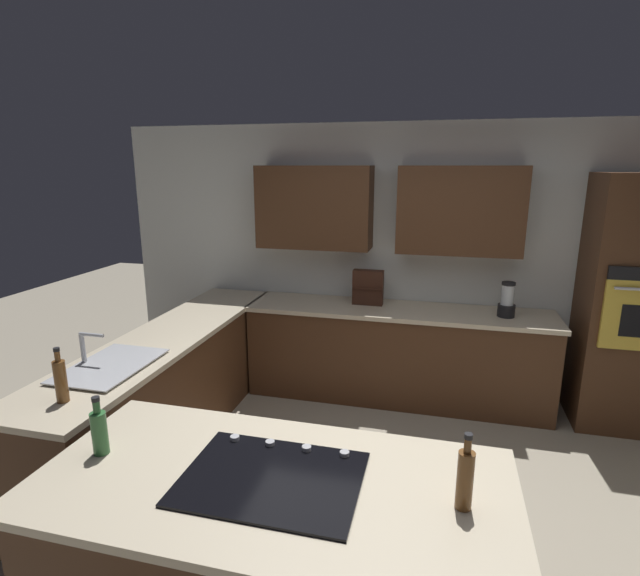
{
  "coord_description": "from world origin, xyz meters",
  "views": [
    {
      "loc": [
        -0.26,
        2.71,
        2.2
      ],
      "look_at": [
        0.74,
        -1.26,
        1.17
      ],
      "focal_mm": 27.43,
      "sensor_mm": 36.0,
      "label": 1
    }
  ],
  "objects_px": {
    "oil_bottle": "(99,431)",
    "sink_unit": "(109,365)",
    "dish_soap_bottle": "(61,380)",
    "second_bottle": "(465,478)",
    "cooktop": "(272,477)",
    "spice_rack": "(368,287)",
    "wall_oven": "(635,305)",
    "blender": "(507,302)"
  },
  "relations": [
    {
      "from": "cooktop",
      "to": "blender",
      "type": "height_order",
      "value": "blender"
    },
    {
      "from": "dish_soap_bottle",
      "to": "second_bottle",
      "type": "bearing_deg",
      "value": 170.43
    },
    {
      "from": "wall_oven",
      "to": "blender",
      "type": "height_order",
      "value": "wall_oven"
    },
    {
      "from": "sink_unit",
      "to": "blender",
      "type": "xyz_separation_m",
      "value": [
        -2.68,
        -1.84,
        0.12
      ]
    },
    {
      "from": "wall_oven",
      "to": "oil_bottle",
      "type": "xyz_separation_m",
      "value": [
        3.07,
        2.72,
        -0.06
      ]
    },
    {
      "from": "oil_bottle",
      "to": "second_bottle",
      "type": "xyz_separation_m",
      "value": [
        -1.62,
        -0.02,
        0.02
      ]
    },
    {
      "from": "spice_rack",
      "to": "sink_unit",
      "type": "bearing_deg",
      "value": 53.52
    },
    {
      "from": "sink_unit",
      "to": "blender",
      "type": "relative_size",
      "value": 2.23
    },
    {
      "from": "cooktop",
      "to": "oil_bottle",
      "type": "height_order",
      "value": "oil_bottle"
    },
    {
      "from": "spice_rack",
      "to": "wall_oven",
      "type": "bearing_deg",
      "value": 177.86
    },
    {
      "from": "oil_bottle",
      "to": "second_bottle",
      "type": "distance_m",
      "value": 1.62
    },
    {
      "from": "sink_unit",
      "to": "second_bottle",
      "type": "xyz_separation_m",
      "value": [
        -2.23,
        0.85,
        0.11
      ]
    },
    {
      "from": "blender",
      "to": "oil_bottle",
      "type": "height_order",
      "value": "blender"
    },
    {
      "from": "sink_unit",
      "to": "dish_soap_bottle",
      "type": "bearing_deg",
      "value": 96.95
    },
    {
      "from": "wall_oven",
      "to": "dish_soap_bottle",
      "type": "xyz_separation_m",
      "value": [
        3.62,
        2.33,
        -0.04
      ]
    },
    {
      "from": "cooktop",
      "to": "dish_soap_bottle",
      "type": "height_order",
      "value": "dish_soap_bottle"
    },
    {
      "from": "cooktop",
      "to": "sink_unit",
      "type": "bearing_deg",
      "value": -30.7
    },
    {
      "from": "cooktop",
      "to": "second_bottle",
      "type": "relative_size",
      "value": 2.37
    },
    {
      "from": "sink_unit",
      "to": "dish_soap_bottle",
      "type": "distance_m",
      "value": 0.5
    },
    {
      "from": "wall_oven",
      "to": "blender",
      "type": "bearing_deg",
      "value": 0.31
    },
    {
      "from": "wall_oven",
      "to": "cooktop",
      "type": "relative_size",
      "value": 2.83
    },
    {
      "from": "sink_unit",
      "to": "second_bottle",
      "type": "relative_size",
      "value": 2.18
    },
    {
      "from": "cooktop",
      "to": "spice_rack",
      "type": "distance_m",
      "value": 2.8
    },
    {
      "from": "cooktop",
      "to": "spice_rack",
      "type": "bearing_deg",
      "value": -89.62
    },
    {
      "from": "dish_soap_bottle",
      "to": "wall_oven",
      "type": "bearing_deg",
      "value": -147.25
    },
    {
      "from": "wall_oven",
      "to": "blender",
      "type": "relative_size",
      "value": 6.85
    },
    {
      "from": "sink_unit",
      "to": "cooktop",
      "type": "distance_m",
      "value": 1.68
    },
    {
      "from": "dish_soap_bottle",
      "to": "second_bottle",
      "type": "height_order",
      "value": "dish_soap_bottle"
    },
    {
      "from": "oil_bottle",
      "to": "blender",
      "type": "bearing_deg",
      "value": -127.3
    },
    {
      "from": "wall_oven",
      "to": "second_bottle",
      "type": "relative_size",
      "value": 6.69
    },
    {
      "from": "dish_soap_bottle",
      "to": "oil_bottle",
      "type": "relative_size",
      "value": 1.14
    },
    {
      "from": "cooktop",
      "to": "spice_rack",
      "type": "relative_size",
      "value": 2.26
    },
    {
      "from": "oil_bottle",
      "to": "sink_unit",
      "type": "bearing_deg",
      "value": -54.88
    },
    {
      "from": "cooktop",
      "to": "oil_bottle",
      "type": "relative_size",
      "value": 2.67
    },
    {
      "from": "wall_oven",
      "to": "cooktop",
      "type": "height_order",
      "value": "wall_oven"
    },
    {
      "from": "blender",
      "to": "oil_bottle",
      "type": "distance_m",
      "value": 3.41
    },
    {
      "from": "sink_unit",
      "to": "oil_bottle",
      "type": "relative_size",
      "value": 2.46
    },
    {
      "from": "sink_unit",
      "to": "cooktop",
      "type": "xyz_separation_m",
      "value": [
        -1.45,
        0.86,
        -0.01
      ]
    },
    {
      "from": "sink_unit",
      "to": "second_bottle",
      "type": "height_order",
      "value": "second_bottle"
    },
    {
      "from": "blender",
      "to": "second_bottle",
      "type": "bearing_deg",
      "value": 80.58
    },
    {
      "from": "cooktop",
      "to": "spice_rack",
      "type": "xyz_separation_m",
      "value": [
        0.02,
        -2.79,
        0.16
      ]
    },
    {
      "from": "cooktop",
      "to": "dish_soap_bottle",
      "type": "bearing_deg",
      "value": -15.27
    }
  ]
}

